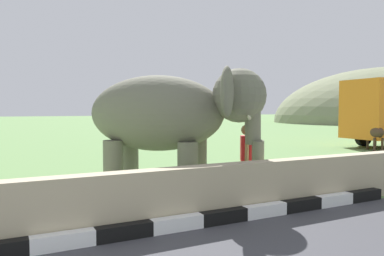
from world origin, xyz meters
The scene contains 4 objects.
barrier_parapet centered at (2.00, 4.13, 0.50)m, with size 28.00×0.36×1.00m, color tan.
elephant centered at (3.66, 5.96, 1.88)m, with size 3.90×3.75×2.88m.
person_handler centered at (5.25, 5.37, 0.93)m, with size 0.42×0.62×1.66m.
cow_near centered at (16.48, 10.55, 0.87)m, with size 1.38×1.81×1.23m.
Camera 1 is at (0.22, -1.78, 2.02)m, focal length 35.51 mm.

